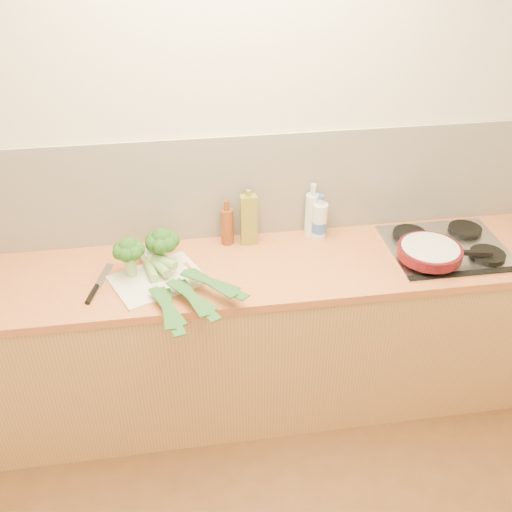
# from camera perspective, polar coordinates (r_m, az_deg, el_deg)

# --- Properties ---
(room_shell) EXTENTS (3.50, 3.50, 3.50)m
(room_shell) POSITION_cam_1_polar(r_m,az_deg,el_deg) (2.83, -2.05, 6.82)
(room_shell) COLOR beige
(room_shell) RESTS_ON ground
(counter) EXTENTS (3.20, 0.62, 0.90)m
(counter) POSITION_cam_1_polar(r_m,az_deg,el_deg) (3.00, -1.10, -8.09)
(counter) COLOR tan
(counter) RESTS_ON ground
(gas_hob) EXTENTS (0.58, 0.50, 0.04)m
(gas_hob) POSITION_cam_1_polar(r_m,az_deg,el_deg) (2.99, 18.59, 0.88)
(gas_hob) COLOR silver
(gas_hob) RESTS_ON counter
(chopping_board) EXTENTS (0.48, 0.43, 0.01)m
(chopping_board) POSITION_cam_1_polar(r_m,az_deg,el_deg) (2.66, -9.80, -2.32)
(chopping_board) COLOR white
(chopping_board) RESTS_ON counter
(broccoli_left) EXTENTS (0.15, 0.15, 0.20)m
(broccoli_left) POSITION_cam_1_polar(r_m,az_deg,el_deg) (2.62, -12.63, 0.54)
(broccoli_left) COLOR #88AB63
(broccoli_left) RESTS_ON chopping_board
(broccoli_right) EXTENTS (0.16, 0.16, 0.19)m
(broccoli_right) POSITION_cam_1_polar(r_m,az_deg,el_deg) (2.68, -9.38, 1.51)
(broccoli_right) COLOR #88AB63
(broccoli_right) RESTS_ON chopping_board
(leek_front) EXTENTS (0.22, 0.68, 0.04)m
(leek_front) POSITION_cam_1_polar(r_m,az_deg,el_deg) (2.62, -10.11, -2.21)
(leek_front) COLOR white
(leek_front) RESTS_ON chopping_board
(leek_mid) EXTENTS (0.34, 0.59, 0.04)m
(leek_mid) POSITION_cam_1_polar(r_m,az_deg,el_deg) (2.59, -8.69, -1.92)
(leek_mid) COLOR white
(leek_mid) RESTS_ON chopping_board
(leek_back) EXTENTS (0.49, 0.48, 0.04)m
(leek_back) POSITION_cam_1_polar(r_m,az_deg,el_deg) (2.61, -7.82, -1.13)
(leek_back) COLOR white
(leek_back) RESTS_ON chopping_board
(chefs_knife) EXTENTS (0.11, 0.31, 0.02)m
(chefs_knife) POSITION_cam_1_polar(r_m,az_deg,el_deg) (2.65, -15.79, -3.22)
(chefs_knife) COLOR silver
(chefs_knife) RESTS_ON counter
(skillet) EXTENTS (0.44, 0.30, 0.05)m
(skillet) POSITION_cam_1_polar(r_m,az_deg,el_deg) (2.83, 17.04, 0.45)
(skillet) COLOR #4D0C13
(skillet) RESTS_ON gas_hob
(oil_tin) EXTENTS (0.08, 0.05, 0.30)m
(oil_tin) POSITION_cam_1_polar(r_m,az_deg,el_deg) (2.82, -0.74, 3.66)
(oil_tin) COLOR olive
(oil_tin) RESTS_ON counter
(glass_bottle) EXTENTS (0.07, 0.07, 0.29)m
(glass_bottle) POSITION_cam_1_polar(r_m,az_deg,el_deg) (2.91, 5.60, 4.20)
(glass_bottle) COLOR silver
(glass_bottle) RESTS_ON counter
(amber_bottle) EXTENTS (0.06, 0.06, 0.24)m
(amber_bottle) POSITION_cam_1_polar(r_m,az_deg,el_deg) (2.84, -2.90, 3.05)
(amber_bottle) COLOR brown
(amber_bottle) RESTS_ON counter
(water_bottle) EXTENTS (0.08, 0.08, 0.23)m
(water_bottle) POSITION_cam_1_polar(r_m,az_deg,el_deg) (2.90, 6.36, 3.40)
(water_bottle) COLOR silver
(water_bottle) RESTS_ON counter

